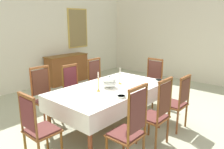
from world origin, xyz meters
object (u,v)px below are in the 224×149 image
Objects in this scene: chair_north_a at (45,96)px; candlestick_west at (98,84)px; chair_south_a at (130,128)px; bowl_far_left at (121,97)px; framed_painting at (78,28)px; bowl_near_left at (108,78)px; spoon_primary at (110,77)px; soup_tureen at (109,82)px; bowl_near_right at (159,81)px; candlestick_east at (120,78)px; chair_head_east at (152,81)px; spoon_secondary at (160,80)px; sideboard at (67,69)px; chair_south_c at (177,101)px; chair_north_c at (98,81)px; chair_head_west at (38,127)px; chair_south_b at (157,112)px; dining_table at (110,91)px; chair_north_b at (74,88)px.

chair_north_a is 3.24× the size of candlestick_west.
chair_south_a is 0.71m from bowl_far_left.
bowl_near_left is at bearing -119.75° from framed_painting.
soup_tureen is at bearing -122.66° from spoon_primary.
candlestick_east is at bearing 142.36° from bowl_near_right.
chair_south_a is 1.08× the size of chair_head_east.
bowl_far_left is at bearing -139.13° from candlestick_east.
spoon_secondary is 3.58m from sideboard.
candlestick_west is at bearing 180.00° from candlestick_east.
chair_south_c is at bearing 142.03° from chair_head_east.
chair_north_c is at bearing 64.24° from bowl_near_left.
chair_south_c is 0.68m from spoon_secondary.
chair_head_west is at bearing 90.00° from chair_head_east.
chair_south_b reaches higher than bowl_far_left.
chair_head_west reaches higher than sideboard.
chair_south_a reaches higher than sideboard.
dining_table is at bearing -122.09° from framed_painting.
soup_tureen is at bearing 90.98° from chair_north_b.
chair_north_c is 1.86m from bowl_far_left.
spoon_primary is 1.09m from spoon_secondary.
framed_painting is (1.79, 3.33, 0.82)m from candlestick_east.
soup_tureen is (1.51, -0.00, 0.33)m from chair_head_west.
chair_south_a reaches higher than chair_south_c.
chair_north_a reaches higher than chair_head_east.
candlestick_west is 0.90m from bowl_near_left.
spoon_secondary is (1.06, -0.47, 0.08)m from dining_table.
framed_painting is (2.09, 3.33, 1.03)m from dining_table.
candlestick_west reaches higher than sideboard.
dining_table is at bearing -0.00° from candlestick_west.
candlestick_west is 2.45× the size of bowl_near_left.
framed_painting is at bearing 56.93° from chair_south_a.
bowl_far_left is at bearing -179.22° from bowl_near_right.
chair_south_a is at bearing 70.53° from chair_north_b.
spoon_secondary is at bearing -24.08° from dining_table.
chair_north_c is at bearing 45.04° from candlestick_west.
chair_south_c is 2.04m from chair_north_c.
candlestick_west is at bearing 180.00° from dining_table.
chair_north_c reaches higher than dining_table.
dining_table is at bearing 152.24° from bowl_near_right.
chair_south_b is 4.33m from sideboard.
chair_south_c is at bearing 0.49° from chair_south_b.
dining_table is 6.76× the size of candlestick_east.
chair_south_c is at bearing -113.72° from bowl_near_right.
chair_head_east is at bearing -99.77° from framed_painting.
chair_head_east is (1.54, 1.03, -0.01)m from chair_south_b.
bowl_near_right is at bearing 131.36° from chair_head_east.
framed_painting is (1.03, 3.81, 0.95)m from spoon_secondary.
chair_head_west reaches higher than soup_tureen.
candlestick_west is 4.18m from framed_painting.
chair_head_west is 0.81× the size of framed_painting.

